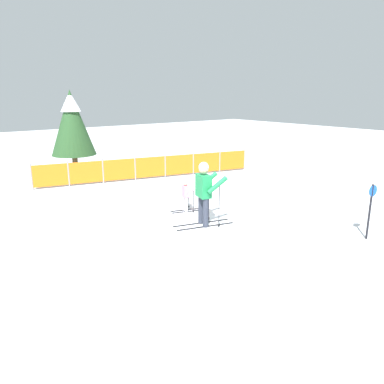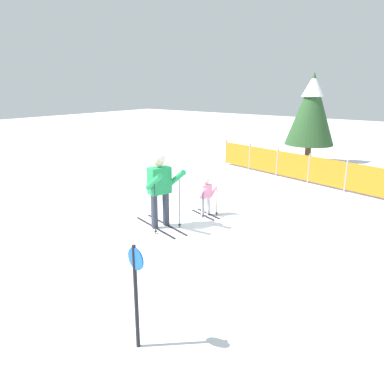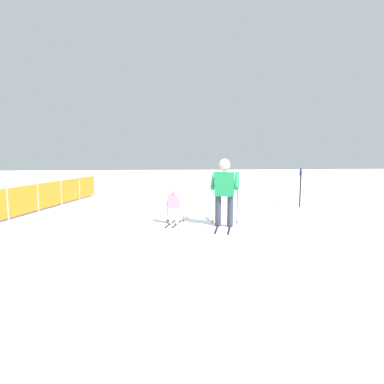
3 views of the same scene
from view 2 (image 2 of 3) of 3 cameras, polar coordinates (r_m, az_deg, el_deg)
name	(u,v)px [view 2 (image 2 of 3)]	position (r m, az deg, el deg)	size (l,w,h in m)	color
ground_plane	(177,226)	(8.75, -2.35, -5.21)	(60.00, 60.00, 0.00)	white
skier_adult	(160,183)	(8.41, -4.87, 1.35)	(1.68, 0.89, 1.75)	black
skier_child	(206,194)	(9.30, 2.18, -0.24)	(0.94, 0.54, 0.98)	black
safety_fence	(327,172)	(12.60, 19.85, 2.87)	(8.99, 2.19, 0.99)	gray
conifer_far	(312,108)	(16.18, 17.77, 12.12)	(1.96, 1.96, 3.64)	#4C3823
trail_marker	(136,286)	(4.67, -8.54, -13.98)	(0.28, 0.06, 1.39)	black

